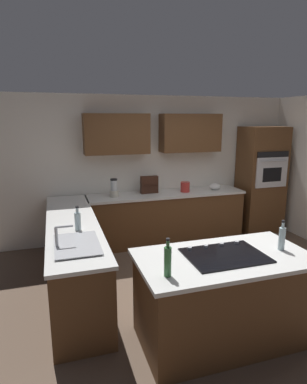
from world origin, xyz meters
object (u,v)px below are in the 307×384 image
at_px(blender, 114,189).
at_px(oil_bottle, 168,261).
at_px(mixing_bowl, 215,187).
at_px(spice_rack, 149,185).
at_px(kettle, 185,187).
at_px(cooktop, 225,255).
at_px(second_bottle, 282,238).
at_px(dish_soap_bottle, 78,221).
at_px(wall_oven, 261,180).
at_px(sink_unit, 76,244).

distance_m(blender, oil_bottle, 2.93).
distance_m(mixing_bowl, spice_rack, 1.26).
height_order(spice_rack, kettle, spice_rack).
relative_size(cooktop, second_bottle, 2.44).
bearing_deg(spice_rack, dish_soap_bottle, 49.91).
bearing_deg(cooktop, wall_oven, -130.55).
relative_size(kettle, oil_bottle, 0.53).
height_order(blender, second_bottle, same).
bearing_deg(mixing_bowl, kettle, 0.00).
relative_size(cooktop, kettle, 4.25).
distance_m(sink_unit, spice_rack, 2.55).
bearing_deg(kettle, blender, -0.00).
distance_m(cooktop, second_bottle, 0.63).
bearing_deg(second_bottle, cooktop, -3.58).
distance_m(cooktop, kettle, 2.80).
relative_size(wall_oven, mixing_bowl, 9.64).
distance_m(cooktop, oil_bottle, 0.72).
distance_m(wall_oven, oil_bottle, 4.19).
bearing_deg(mixing_bowl, wall_oven, -179.56).
bearing_deg(second_bottle, mixing_bowl, -104.37).
bearing_deg(blender, kettle, 180.00).
distance_m(spice_rack, dish_soap_bottle, 2.13).
bearing_deg(blender, dish_soap_bottle, 64.88).
xyz_separation_m(blender, spice_rack, (-0.65, -0.09, 0.02)).
distance_m(sink_unit, cooktop, 1.52).
height_order(dish_soap_bottle, oil_bottle, oil_bottle).
relative_size(wall_oven, blender, 6.58).
relative_size(cooktop, oil_bottle, 2.25).
xyz_separation_m(cooktop, second_bottle, (-0.62, 0.04, 0.12)).
bearing_deg(dish_soap_bottle, spice_rack, -130.09).
height_order(sink_unit, spice_rack, spice_rack).
bearing_deg(oil_bottle, mixing_bowl, -124.20).
xyz_separation_m(kettle, oil_bottle, (1.39, 2.93, 0.05)).
xyz_separation_m(cooktop, kettle, (-0.72, -2.71, 0.08)).
distance_m(wall_oven, kettle, 1.60).
distance_m(sink_unit, oil_bottle, 1.15).
distance_m(spice_rack, kettle, 0.66).
distance_m(cooktop, spice_rack, 2.80).
bearing_deg(spice_rack, second_bottle, 100.90).
relative_size(wall_oven, dish_soap_bottle, 6.90).
xyz_separation_m(wall_oven, dish_soap_bottle, (3.62, 1.54, -0.01)).
relative_size(cooktop, spice_rack, 2.45).
height_order(wall_oven, spice_rack, wall_oven).
distance_m(sink_unit, blender, 2.16).
bearing_deg(kettle, spice_rack, -8.04).
distance_m(sink_unit, dish_soap_bottle, 0.49).
bearing_deg(cooktop, dish_soap_bottle, -42.07).
xyz_separation_m(wall_oven, second_bottle, (1.70, 2.75, -0.00)).
xyz_separation_m(cooktop, oil_bottle, (0.67, 0.22, 0.13)).
xyz_separation_m(kettle, second_bottle, (0.10, 2.75, 0.04)).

